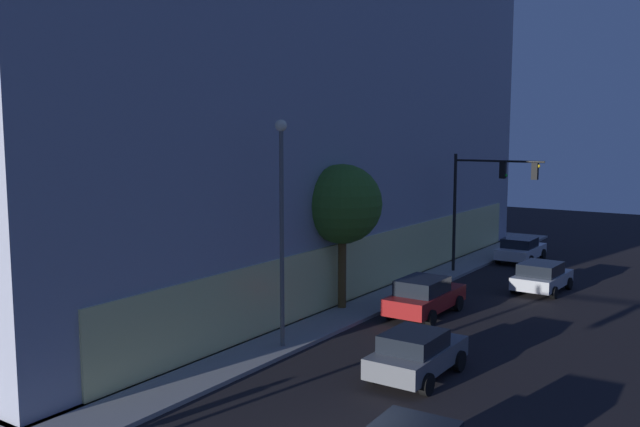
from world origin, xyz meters
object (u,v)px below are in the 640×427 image
object	(u,v)px
sidewalk_tree	(342,205)
car_silver	(542,276)
modern_building	(169,93)
car_white	(521,249)
traffic_light_far_corner	(486,189)
street_lamp_sidewalk	(282,207)
car_red	(425,296)
car_grey	(417,353)

from	to	relation	value
sidewalk_tree	car_silver	size ratio (longest dim) A/B	1.59
modern_building	car_white	world-z (taller)	modern_building
traffic_light_far_corner	street_lamp_sidewalk	world-z (taller)	street_lamp_sidewalk
car_silver	modern_building	bearing A→B (deg)	101.85
sidewalk_tree	street_lamp_sidewalk	bearing A→B (deg)	-169.32
traffic_light_far_corner	car_silver	world-z (taller)	traffic_light_far_corner
car_red	car_white	size ratio (longest dim) A/B	1.09
car_grey	sidewalk_tree	bearing A→B (deg)	48.35
sidewalk_tree	car_white	bearing A→B (deg)	-10.93
car_silver	traffic_light_far_corner	bearing A→B (deg)	63.49
street_lamp_sidewalk	car_white	size ratio (longest dim) A/B	1.92
car_silver	car_grey	bearing A→B (deg)	-179.72
car_white	traffic_light_far_corner	bearing A→B (deg)	176.20
car_grey	car_white	xyz separation A→B (m)	(22.03, 3.47, -0.03)
traffic_light_far_corner	car_white	bearing A→B (deg)	-3.80
car_red	street_lamp_sidewalk	bearing A→B (deg)	162.11
traffic_light_far_corner	modern_building	bearing A→B (deg)	109.67
sidewalk_tree	car_white	distance (m)	16.96
sidewalk_tree	modern_building	bearing A→B (deg)	74.50
sidewalk_tree	car_grey	world-z (taller)	sidewalk_tree
traffic_light_far_corner	car_grey	bearing A→B (deg)	-166.97
modern_building	street_lamp_sidewalk	bearing A→B (deg)	-121.94
car_grey	car_white	distance (m)	22.31
car_grey	car_white	world-z (taller)	car_grey
sidewalk_tree	car_red	xyz separation A→B (m)	(1.33, -3.50, -4.00)
car_silver	street_lamp_sidewalk	bearing A→B (deg)	160.04
sidewalk_tree	car_grey	distance (m)	9.71
traffic_light_far_corner	sidewalk_tree	bearing A→B (deg)	165.55
modern_building	car_white	xyz separation A→B (m)	(11.92, -18.44, -9.74)
modern_building	sidewalk_tree	distance (m)	16.87
modern_building	car_grey	distance (m)	26.01
street_lamp_sidewalk	car_silver	distance (m)	16.44
car_red	sidewalk_tree	bearing A→B (deg)	110.77
modern_building	sidewalk_tree	bearing A→B (deg)	-105.50
modern_building	car_red	xyz separation A→B (m)	(-2.92, -18.82, -9.66)
street_lamp_sidewalk	sidewalk_tree	distance (m)	6.14
car_grey	car_silver	distance (m)	14.69
modern_building	car_silver	world-z (taller)	modern_building
traffic_light_far_corner	car_red	distance (m)	10.26
modern_building	car_silver	distance (m)	24.35
car_white	modern_building	bearing A→B (deg)	122.89
street_lamp_sidewalk	car_grey	distance (m)	7.12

